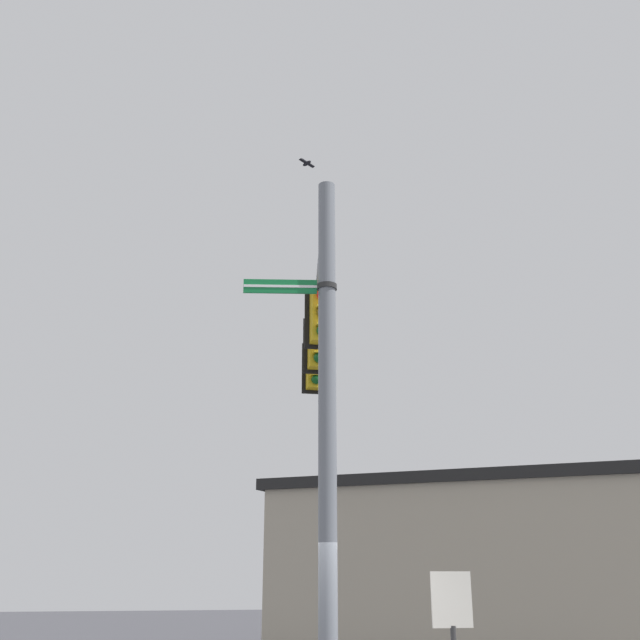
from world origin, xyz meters
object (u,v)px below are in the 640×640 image
Objects in this scene: traffic_light_mid_inner at (317,343)px; traffic_light_mid_outer at (315,366)px; bird_flying at (307,163)px; historical_marker at (453,625)px; traffic_light_nearest_pole at (321,315)px; street_name_sign at (303,287)px.

traffic_light_mid_outer is at bearing -98.87° from traffic_light_mid_inner.
bird_flying reaches higher than historical_marker.
traffic_light_nearest_pole and traffic_light_mid_outer have the same top height.
traffic_light_mid_outer reaches higher than street_name_sign.
street_name_sign reaches higher than historical_marker.
historical_marker is at bearing 123.95° from traffic_light_nearest_pole.
traffic_light_nearest_pole is 2.71m from street_name_sign.
bird_flying reaches higher than traffic_light_nearest_pole.
bird_flying is 10.31m from historical_marker.
bird_flying is at bearing -100.48° from street_name_sign.
traffic_light_nearest_pole is 0.62× the size of historical_marker.
traffic_light_mid_outer is 7.92m from historical_marker.
street_name_sign is 5.34m from historical_marker.
bird_flying is (0.28, 0.19, 4.17)m from traffic_light_mid_inner.
traffic_light_nearest_pole is at bearing -106.77° from street_name_sign.
historical_marker is (-1.47, 3.82, -9.46)m from bird_flying.
traffic_light_mid_inner is 1.84m from traffic_light_mid_outer.
traffic_light_nearest_pole is 0.93× the size of street_name_sign.
historical_marker is (-1.48, 2.19, -5.29)m from traffic_light_nearest_pole.
traffic_light_mid_outer is 4.66m from bird_flying.
traffic_light_mid_outer is 6.35m from street_name_sign.
traffic_light_nearest_pole reaches higher than street_name_sign.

